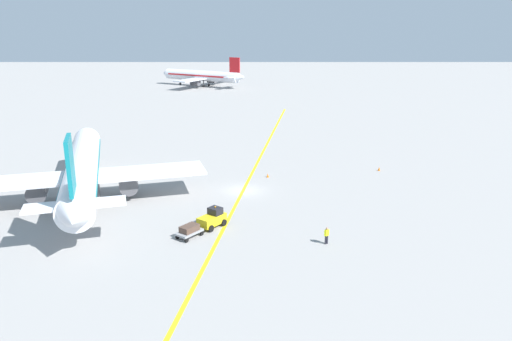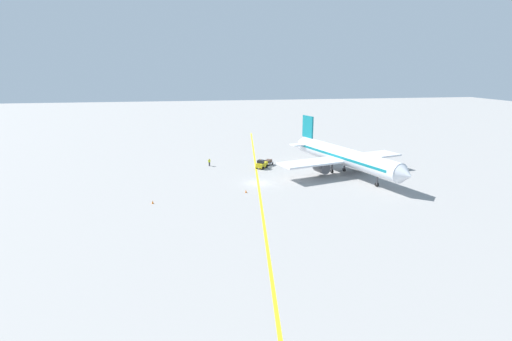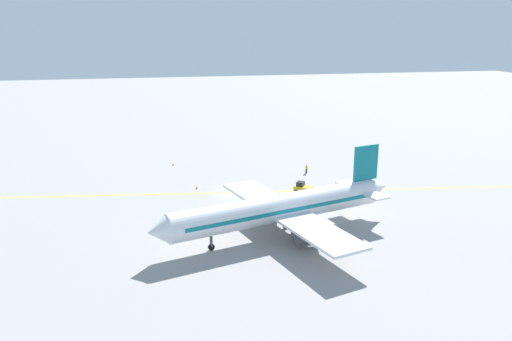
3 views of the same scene
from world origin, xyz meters
The scene contains 8 objects.
ground_plane centered at (0.00, 0.00, 0.00)m, with size 400.00×400.00×0.00m, color gray.
apron_yellow_centreline centered at (0.00, 0.00, 0.00)m, with size 0.40×120.00×0.01m, color yellow.
airplane_at_gate centered at (-18.45, -3.52, 3.71)m, with size 28.35×34.93×10.60m.
baggage_tug_white centered at (-2.85, -11.29, 0.90)m, with size 3.02×3.29×2.11m.
baggage_cart_trailing centered at (-4.87, -13.90, 0.76)m, with size 2.70×2.91×1.24m.
ground_crew_worker centered at (8.27, -15.42, 0.91)m, with size 0.51×0.37×1.68m.
traffic_cone_near_nose centered at (3.19, 5.54, 0.28)m, with size 0.32×0.32×0.55m, color orange.
traffic_cone_mid_apron centered at (18.96, 8.64, 0.28)m, with size 0.32×0.32×0.55m, color orange.
Camera 3 is at (-77.13, 12.54, 26.35)m, focal length 35.00 mm.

